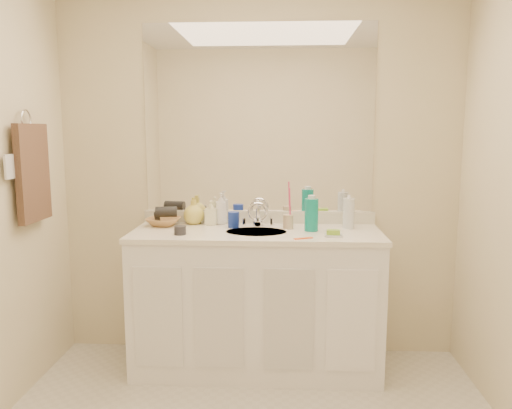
{
  "coord_description": "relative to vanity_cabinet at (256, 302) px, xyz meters",
  "views": [
    {
      "loc": [
        0.16,
        -1.96,
        1.49
      ],
      "look_at": [
        0.0,
        0.97,
        1.05
      ],
      "focal_mm": 35.0,
      "sensor_mm": 36.0,
      "label": 1
    }
  ],
  "objects": [
    {
      "name": "wall_front",
      "position": [
        0.0,
        -2.33,
        0.77
      ],
      "size": [
        2.6,
        0.02,
        2.4
      ],
      "primitive_type": "cube",
      "color": "beige",
      "rests_on": "floor"
    },
    {
      "name": "dark_jar",
      "position": [
        -0.44,
        -0.13,
        0.48
      ],
      "size": [
        0.09,
        0.09,
        0.05
      ],
      "primitive_type": "cylinder",
      "rotation": [
        0.0,
        0.0,
        -0.32
      ],
      "color": "#2A292F",
      "rests_on": "countertop"
    },
    {
      "name": "vanity_cabinet",
      "position": [
        0.0,
        0.0,
        0.0
      ],
      "size": [
        1.5,
        0.55,
        0.85
      ],
      "primitive_type": "cube",
      "color": "white",
      "rests_on": "floor"
    },
    {
      "name": "countertop",
      "position": [
        0.0,
        0.0,
        0.44
      ],
      "size": [
        1.52,
        0.57,
        0.03
      ],
      "primitive_type": "cube",
      "color": "white",
      "rests_on": "vanity_cabinet"
    },
    {
      "name": "clear_pump_bottle",
      "position": [
        0.57,
        0.11,
        0.55
      ],
      "size": [
        0.07,
        0.07,
        0.19
      ],
      "primitive_type": "cylinder",
      "rotation": [
        0.0,
        0.0,
        0.04
      ],
      "color": "silver",
      "rests_on": "countertop"
    },
    {
      "name": "wicker_basket",
      "position": [
        -0.61,
        0.14,
        0.48
      ],
      "size": [
        0.24,
        0.24,
        0.05
      ],
      "primitive_type": "imported",
      "rotation": [
        0.0,
        0.0,
        -0.16
      ],
      "color": "#A77843",
      "rests_on": "countertop"
    },
    {
      "name": "hand_towel",
      "position": [
        -1.25,
        -0.25,
        0.82
      ],
      "size": [
        0.04,
        0.32,
        0.55
      ],
      "primitive_type": "cube",
      "color": "#36261D",
      "rests_on": "towel_ring"
    },
    {
      "name": "soap_bottle_cream",
      "position": [
        -0.3,
        0.18,
        0.53
      ],
      "size": [
        0.08,
        0.08,
        0.16
      ],
      "primitive_type": "imported",
      "rotation": [
        0.0,
        0.0,
        -0.12
      ],
      "color": "#FDFCCE",
      "rests_on": "countertop"
    },
    {
      "name": "wall_back",
      "position": [
        0.0,
        0.28,
        0.77
      ],
      "size": [
        2.6,
        0.02,
        2.4
      ],
      "primitive_type": "cube",
      "color": "beige",
      "rests_on": "floor"
    },
    {
      "name": "soap_dish",
      "position": [
        0.45,
        -0.14,
        0.46
      ],
      "size": [
        0.11,
        0.09,
        0.01
      ],
      "primitive_type": "cube",
      "rotation": [
        0.0,
        0.0,
        -0.08
      ],
      "color": "silver",
      "rests_on": "countertop"
    },
    {
      "name": "toothbrush",
      "position": [
        0.2,
        0.09,
        0.6
      ],
      "size": [
        0.02,
        0.04,
        0.21
      ],
      "primitive_type": "cylinder",
      "rotation": [
        0.14,
        0.0,
        -0.27
      ],
      "color": "#EC3E71",
      "rests_on": "tan_cup"
    },
    {
      "name": "towel_ring",
      "position": [
        -1.27,
        -0.25,
        1.12
      ],
      "size": [
        0.01,
        0.11,
        0.11
      ],
      "primitive_type": "torus",
      "rotation": [
        0.0,
        1.57,
        0.0
      ],
      "color": "silver",
      "rests_on": "wall_left"
    },
    {
      "name": "backsplash",
      "position": [
        0.0,
        0.26,
        0.5
      ],
      "size": [
        1.52,
        0.03,
        0.08
      ],
      "primitive_type": "cube",
      "color": "silver",
      "rests_on": "countertop"
    },
    {
      "name": "tan_cup",
      "position": [
        0.19,
        0.09,
        0.5
      ],
      "size": [
        0.08,
        0.08,
        0.09
      ],
      "primitive_type": "cylinder",
      "rotation": [
        0.0,
        0.0,
        0.22
      ],
      "color": "#CFB592",
      "rests_on": "countertop"
    },
    {
      "name": "hair_dryer",
      "position": [
        -0.59,
        0.14,
        0.54
      ],
      "size": [
        0.14,
        0.09,
        0.07
      ],
      "primitive_type": "cylinder",
      "rotation": [
        0.0,
        1.57,
        0.15
      ],
      "color": "black",
      "rests_on": "wicker_basket"
    },
    {
      "name": "mirror",
      "position": [
        0.0,
        0.27,
        1.14
      ],
      "size": [
        1.48,
        0.01,
        1.2
      ],
      "primitive_type": "cube",
      "color": "white",
      "rests_on": "wall_back"
    },
    {
      "name": "blue_mug",
      "position": [
        -0.15,
        0.1,
        0.5
      ],
      "size": [
        0.08,
        0.08,
        0.1
      ],
      "primitive_type": "cylinder",
      "rotation": [
        0.0,
        0.0,
        0.16
      ],
      "color": "#17309F",
      "rests_on": "countertop"
    },
    {
      "name": "mouthwash_bottle",
      "position": [
        0.33,
        0.02,
        0.55
      ],
      "size": [
        0.11,
        0.11,
        0.2
      ],
      "primitive_type": "cylinder",
      "rotation": [
        0.0,
        0.0,
        -0.35
      ],
      "color": "#0B8B7C",
      "rests_on": "countertop"
    },
    {
      "name": "soap_bottle_yellow",
      "position": [
        -0.42,
        0.21,
        0.54
      ],
      "size": [
        0.17,
        0.17,
        0.17
      ],
      "primitive_type": "imported",
      "rotation": [
        0.0,
        0.0,
        0.34
      ],
      "color": "#D9CA54",
      "rests_on": "countertop"
    },
    {
      "name": "faucet",
      "position": [
        0.0,
        0.16,
        0.51
      ],
      "size": [
        0.02,
        0.02,
        0.11
      ],
      "primitive_type": "cylinder",
      "color": "silver",
      "rests_on": "countertop"
    },
    {
      "name": "switch_plate",
      "position": [
        -1.27,
        -0.45,
        0.88
      ],
      "size": [
        0.01,
        0.08,
        0.13
      ],
      "primitive_type": "cube",
      "color": "white",
      "rests_on": "wall_left"
    },
    {
      "name": "soap_bottle_white",
      "position": [
        -0.24,
        0.21,
        0.56
      ],
      "size": [
        0.1,
        0.1,
        0.2
      ],
      "primitive_type": "imported",
      "rotation": [
        0.0,
        0.0,
        0.41
      ],
      "color": "white",
      "rests_on": "countertop"
    },
    {
      "name": "green_soap",
      "position": [
        0.45,
        -0.14,
        0.48
      ],
      "size": [
        0.08,
        0.06,
        0.03
      ],
      "primitive_type": "cube",
      "rotation": [
        0.0,
        0.0,
        -0.12
      ],
      "color": "#81B92D",
      "rests_on": "soap_dish"
    },
    {
      "name": "sink_basin",
      "position": [
        0.0,
        -0.02,
        0.44
      ],
      "size": [
        0.37,
        0.37,
        0.02
      ],
      "primitive_type": "cylinder",
      "color": "beige",
      "rests_on": "countertop"
    },
    {
      "name": "orange_comb",
      "position": [
        0.28,
        -0.21,
        0.46
      ],
      "size": [
        0.11,
        0.07,
        0.0
      ],
      "primitive_type": "cube",
      "rotation": [
        0.0,
        0.0,
        0.43
      ],
      "color": "#FF591A",
      "rests_on": "countertop"
    }
  ]
}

